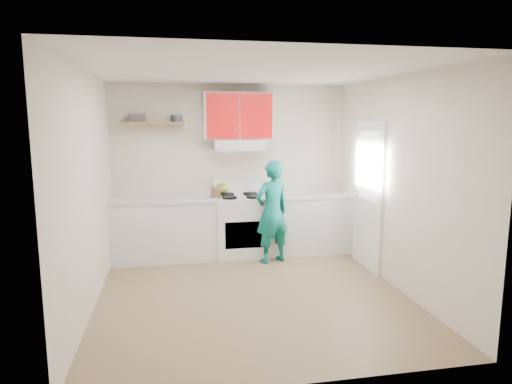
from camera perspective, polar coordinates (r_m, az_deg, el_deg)
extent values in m
plane|color=brown|center=(5.51, -0.48, -12.86)|extent=(3.80, 3.80, 0.00)
cube|color=white|center=(5.13, -0.52, 15.13)|extent=(3.60, 3.80, 0.04)
cube|color=beige|center=(7.03, -3.25, 2.91)|extent=(3.60, 0.04, 2.60)
cube|color=beige|center=(3.34, 5.28, -4.15)|extent=(3.60, 0.04, 2.60)
cube|color=beige|center=(5.16, -20.57, 0.04)|extent=(0.04, 3.80, 2.60)
cube|color=beige|center=(5.76, 17.42, 1.10)|extent=(0.04, 3.80, 2.60)
cube|color=white|center=(6.41, 14.18, -0.46)|extent=(0.05, 0.85, 2.05)
cube|color=white|center=(6.34, 14.10, 3.32)|extent=(0.01, 0.55, 0.95)
cube|color=silver|center=(6.82, -11.57, -4.72)|extent=(1.52, 0.60, 0.90)
cube|color=silver|center=(7.12, 6.29, -4.00)|extent=(1.32, 0.60, 0.90)
cube|color=white|center=(6.87, -2.00, -4.35)|extent=(0.76, 0.65, 0.92)
cube|color=silver|center=(6.79, -2.20, 6.04)|extent=(0.76, 0.44, 0.15)
cube|color=red|center=(6.84, -2.29, 9.62)|extent=(1.02, 0.33, 0.70)
cube|color=brown|center=(6.78, -12.93, 8.56)|extent=(0.90, 0.30, 0.04)
cube|color=#3D3539|center=(6.76, -14.84, 9.13)|extent=(0.25, 0.19, 0.12)
cylinder|color=#333D4C|center=(6.81, -10.09, 9.22)|extent=(0.22, 0.22, 0.10)
ellipsoid|color=olive|center=(6.99, -4.45, 0.48)|extent=(0.23, 0.23, 0.19)
cylinder|color=brown|center=(6.69, -5.15, -0.14)|extent=(0.18, 0.18, 0.17)
cube|color=olive|center=(6.84, 3.68, -0.57)|extent=(0.33, 0.25, 0.02)
cube|color=red|center=(7.10, 8.98, -0.36)|extent=(0.31, 0.26, 0.01)
imported|color=#0B655A|center=(6.49, 2.07, -2.55)|extent=(0.64, 0.53, 1.50)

